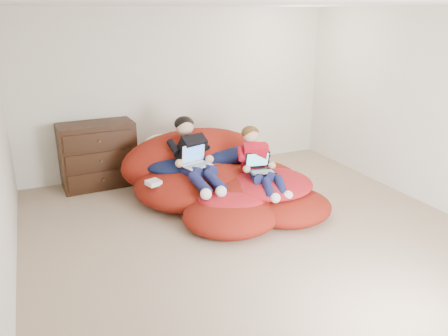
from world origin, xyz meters
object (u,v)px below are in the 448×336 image
Objects in this scene: younger_boy at (259,160)px; laptop_black at (260,166)px; older_boy at (193,153)px; dresser at (98,155)px; beanbag_pile at (219,180)px; laptop_white at (196,160)px.

laptop_black is at bearing -90.00° from younger_boy.
laptop_black is (-0.00, -0.05, -0.07)m from younger_boy.
older_boy reaches higher than laptop_black.
older_boy is at bearing -48.24° from dresser.
younger_boy is (0.37, -0.43, 0.36)m from beanbag_pile.
older_boy is at bearing 147.44° from laptop_black.
younger_boy is 2.60× the size of laptop_white.
dresser is at bearing 140.35° from beanbag_pile.
beanbag_pile is 1.97× the size of older_boy.
beanbag_pile is 0.67m from laptop_black.
beanbag_pile is at bearing 128.26° from laptop_black.
laptop_black is (0.74, -0.47, -0.14)m from older_boy.
younger_boy reaches higher than laptop_black.
dresser is 1.58m from older_boy.
older_boy is 1.19× the size of younger_boy.
beanbag_pile is 0.53m from laptop_white.
younger_boy is 0.80m from laptop_white.
younger_boy reaches higher than laptop_white.
younger_boy is at bearing -41.81° from dresser.
older_boy is 3.10× the size of laptop_white.
laptop_white reaches higher than laptop_black.
older_boy is 0.88m from laptop_black.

